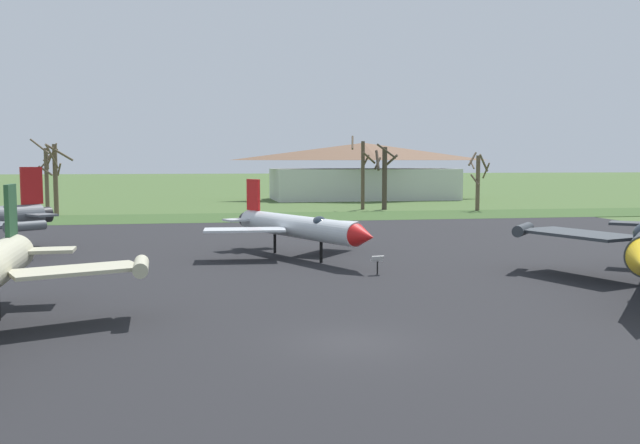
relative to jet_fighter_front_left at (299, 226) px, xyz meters
name	(u,v)px	position (x,y,z in m)	size (l,w,h in m)	color
ground_plane	(350,343)	(-1.17, -19.74, -1.99)	(600.00, 600.00, 0.00)	#425B2D
asphalt_apron	(285,266)	(-1.17, -2.88, -1.96)	(72.46, 56.17, 0.05)	black
grass_verge_strip	(244,217)	(-1.17, 31.20, -1.96)	(132.46, 12.00, 0.06)	#344F25
jet_fighter_front_left	(299,226)	(0.00, 0.00, 0.00)	(10.32, 13.18, 4.72)	silver
info_placard_front_left	(377,263)	(3.13, -6.85, -1.31)	(0.66, 0.29, 1.04)	black
bare_tree_left_of_center	(47,176)	(-21.83, 37.14, 2.34)	(2.74, 2.72, 8.28)	brown
bare_tree_center	(55,176)	(-21.30, 38.94, 2.30)	(3.39, 3.42, 7.78)	brown
bare_tree_right_of_center	(363,171)	(13.86, 41.08, 2.70)	(3.16, 3.14, 9.01)	brown
bare_tree_far_right	(384,174)	(16.41, 40.48, 2.34)	(3.01, 2.94, 8.00)	#42382D
bare_tree_backdrop_extra	(478,179)	(26.72, 36.24, 1.80)	(2.43, 2.45, 6.97)	brown
visitor_building	(363,172)	(19.28, 62.95, 2.28)	(29.30, 12.70, 8.67)	beige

